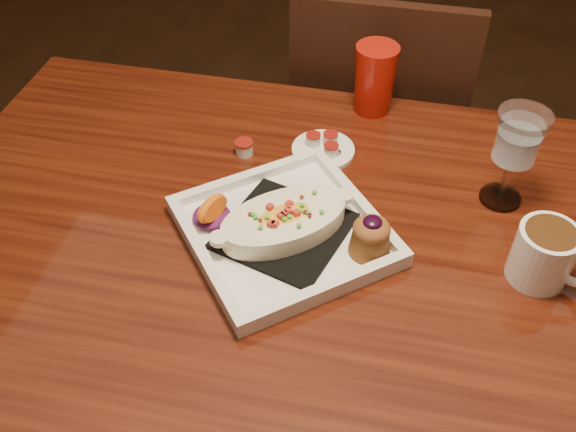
% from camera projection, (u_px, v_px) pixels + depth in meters
% --- Properties ---
extents(table, '(1.50, 0.90, 0.75)m').
position_uv_depth(table, '(341.00, 286.00, 1.12)').
color(table, '#60210D').
rests_on(table, floor).
extents(chair_far, '(0.42, 0.42, 0.93)m').
position_uv_depth(chair_far, '(376.00, 136.00, 1.66)').
color(chair_far, black).
rests_on(chair_far, floor).
extents(plate, '(0.43, 0.43, 0.08)m').
position_uv_depth(plate, '(291.00, 228.00, 1.05)').
color(plate, white).
rests_on(plate, table).
extents(coffee_mug, '(0.13, 0.09, 0.10)m').
position_uv_depth(coffee_mug, '(546.00, 253.00, 0.97)').
color(coffee_mug, white).
rests_on(coffee_mug, table).
extents(goblet, '(0.09, 0.09, 0.18)m').
position_uv_depth(goblet, '(517.00, 142.00, 1.05)').
color(goblet, silver).
rests_on(goblet, table).
extents(saucer, '(0.12, 0.12, 0.08)m').
position_uv_depth(saucer, '(323.00, 148.00, 1.22)').
color(saucer, white).
rests_on(saucer, table).
extents(creamer_loose, '(0.04, 0.04, 0.03)m').
position_uv_depth(creamer_loose, '(244.00, 148.00, 1.22)').
color(creamer_loose, silver).
rests_on(creamer_loose, table).
extents(red_tumbler, '(0.09, 0.09, 0.14)m').
position_uv_depth(red_tumbler, '(375.00, 79.00, 1.28)').
color(red_tumbler, '#B2170C').
rests_on(red_tumbler, table).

